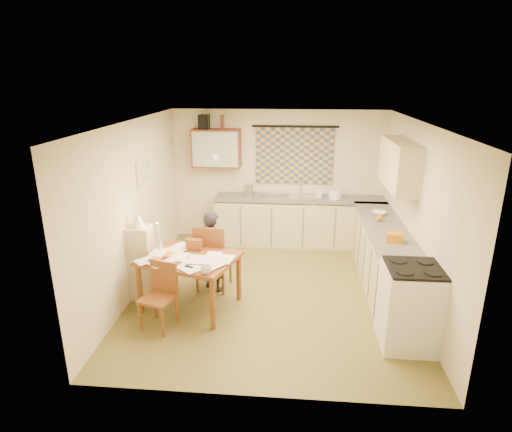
# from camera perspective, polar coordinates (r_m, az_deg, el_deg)

# --- Properties ---
(floor) EXTENTS (4.00, 4.50, 0.02)m
(floor) POSITION_cam_1_polar(r_m,az_deg,el_deg) (6.56, 2.03, -9.96)
(floor) COLOR brown
(floor) RESTS_ON ground
(ceiling) EXTENTS (4.00, 4.50, 0.02)m
(ceiling) POSITION_cam_1_polar(r_m,az_deg,el_deg) (5.81, 2.31, 12.50)
(ceiling) COLOR white
(ceiling) RESTS_ON floor
(wall_back) EXTENTS (4.00, 0.02, 2.50)m
(wall_back) POSITION_cam_1_polar(r_m,az_deg,el_deg) (8.25, 2.97, 5.34)
(wall_back) COLOR beige
(wall_back) RESTS_ON floor
(wall_front) EXTENTS (4.00, 0.02, 2.50)m
(wall_front) POSITION_cam_1_polar(r_m,az_deg,el_deg) (3.98, 0.46, -9.34)
(wall_front) COLOR beige
(wall_front) RESTS_ON floor
(wall_left) EXTENTS (0.02, 4.50, 2.50)m
(wall_left) POSITION_cam_1_polar(r_m,az_deg,el_deg) (6.48, -15.89, 1.03)
(wall_left) COLOR beige
(wall_left) RESTS_ON floor
(wall_right) EXTENTS (0.02, 4.50, 2.50)m
(wall_right) POSITION_cam_1_polar(r_m,az_deg,el_deg) (6.31, 20.72, 0.06)
(wall_right) COLOR beige
(wall_right) RESTS_ON floor
(window_blind) EXTENTS (1.45, 0.03, 1.05)m
(window_blind) POSITION_cam_1_polar(r_m,az_deg,el_deg) (8.12, 5.14, 7.97)
(window_blind) COLOR #314C75
(window_blind) RESTS_ON wall_back
(curtain_rod) EXTENTS (1.60, 0.04, 0.04)m
(curtain_rod) POSITION_cam_1_polar(r_m,az_deg,el_deg) (8.02, 5.25, 11.81)
(curtain_rod) COLOR black
(curtain_rod) RESTS_ON wall_back
(wall_cabinet) EXTENTS (0.90, 0.34, 0.70)m
(wall_cabinet) POSITION_cam_1_polar(r_m,az_deg,el_deg) (8.09, -5.29, 9.00)
(wall_cabinet) COLOR maroon
(wall_cabinet) RESTS_ON wall_back
(wall_cabinet_glass) EXTENTS (0.84, 0.02, 0.64)m
(wall_cabinet_glass) POSITION_cam_1_polar(r_m,az_deg,el_deg) (7.92, -5.50, 8.80)
(wall_cabinet_glass) COLOR #99B2A5
(wall_cabinet_glass) RESTS_ON wall_back
(upper_cabinet_right) EXTENTS (0.34, 1.30, 0.70)m
(upper_cabinet_right) POSITION_cam_1_polar(r_m,az_deg,el_deg) (6.63, 18.59, 6.52)
(upper_cabinet_right) COLOR tan
(upper_cabinet_right) RESTS_ON wall_right
(framed_print) EXTENTS (0.04, 0.50, 0.40)m
(framed_print) POSITION_cam_1_polar(r_m,az_deg,el_deg) (6.72, -14.73, 5.70)
(framed_print) COLOR beige
(framed_print) RESTS_ON wall_left
(print_canvas) EXTENTS (0.01, 0.42, 0.32)m
(print_canvas) POSITION_cam_1_polar(r_m,az_deg,el_deg) (6.71, -14.53, 5.70)
(print_canvas) COLOR beige
(print_canvas) RESTS_ON wall_left
(counter_back) EXTENTS (3.30, 0.62, 0.92)m
(counter_back) POSITION_cam_1_polar(r_m,az_deg,el_deg) (8.17, 6.25, -0.71)
(counter_back) COLOR tan
(counter_back) RESTS_ON floor
(counter_right) EXTENTS (0.62, 2.95, 0.92)m
(counter_right) POSITION_cam_1_polar(r_m,az_deg,el_deg) (6.80, 16.75, -5.42)
(counter_right) COLOR tan
(counter_right) RESTS_ON floor
(stove) EXTENTS (0.66, 0.66, 1.01)m
(stove) POSITION_cam_1_polar(r_m,az_deg,el_deg) (5.46, 19.87, -11.25)
(stove) COLOR white
(stove) RESTS_ON floor
(sink) EXTENTS (0.65, 0.58, 0.10)m
(sink) POSITION_cam_1_polar(r_m,az_deg,el_deg) (8.04, 6.27, 2.18)
(sink) COLOR silver
(sink) RESTS_ON counter_back
(tap) EXTENTS (0.04, 0.04, 0.28)m
(tap) POSITION_cam_1_polar(r_m,az_deg,el_deg) (8.16, 5.94, 3.76)
(tap) COLOR silver
(tap) RESTS_ON counter_back
(dish_rack) EXTENTS (0.39, 0.35, 0.06)m
(dish_rack) POSITION_cam_1_polar(r_m,az_deg,el_deg) (8.03, 2.05, 2.78)
(dish_rack) COLOR silver
(dish_rack) RESTS_ON counter_back
(kettle) EXTENTS (0.18, 0.18, 0.24)m
(kettle) POSITION_cam_1_polar(r_m,az_deg,el_deg) (8.03, -0.97, 3.47)
(kettle) COLOR silver
(kettle) RESTS_ON counter_back
(mixing_bowl) EXTENTS (0.28, 0.28, 0.16)m
(mixing_bowl) POSITION_cam_1_polar(r_m,az_deg,el_deg) (8.04, 10.52, 2.88)
(mixing_bowl) COLOR white
(mixing_bowl) RESTS_ON counter_back
(soap_bottle) EXTENTS (0.12, 0.12, 0.21)m
(soap_bottle) POSITION_cam_1_polar(r_m,az_deg,el_deg) (8.06, 8.41, 3.22)
(soap_bottle) COLOR white
(soap_bottle) RESTS_ON counter_back
(bowl) EXTENTS (0.35, 0.35, 0.06)m
(bowl) POSITION_cam_1_polar(r_m,az_deg,el_deg) (7.27, 16.06, 0.38)
(bowl) COLOR white
(bowl) RESTS_ON counter_right
(orange_bag) EXTENTS (0.25, 0.21, 0.12)m
(orange_bag) POSITION_cam_1_polar(r_m,az_deg,el_deg) (6.16, 18.06, -2.73)
(orange_bag) COLOR #CB7A0C
(orange_bag) RESTS_ON counter_right
(fruit_orange) EXTENTS (0.10, 0.10, 0.10)m
(fruit_orange) POSITION_cam_1_polar(r_m,az_deg,el_deg) (6.95, 16.14, -0.25)
(fruit_orange) COLOR #CB7A0C
(fruit_orange) RESTS_ON counter_right
(speaker) EXTENTS (0.19, 0.23, 0.26)m
(speaker) POSITION_cam_1_polar(r_m,az_deg,el_deg) (8.07, -6.95, 12.36)
(speaker) COLOR black
(speaker) RESTS_ON wall_cabinet
(bottle_green) EXTENTS (0.07, 0.07, 0.26)m
(bottle_green) POSITION_cam_1_polar(r_m,az_deg,el_deg) (8.06, -6.60, 12.37)
(bottle_green) COLOR #195926
(bottle_green) RESTS_ON wall_cabinet
(bottle_brown) EXTENTS (0.09, 0.09, 0.26)m
(bottle_brown) POSITION_cam_1_polar(r_m,az_deg,el_deg) (8.00, -4.50, 12.39)
(bottle_brown) COLOR maroon
(bottle_brown) RESTS_ON wall_cabinet
(dining_table) EXTENTS (1.44, 1.24, 0.75)m
(dining_table) POSITION_cam_1_polar(r_m,az_deg,el_deg) (6.05, -8.72, -8.62)
(dining_table) COLOR brown
(dining_table) RESTS_ON floor
(chair_far) EXTENTS (0.53, 0.53, 1.04)m
(chair_far) POSITION_cam_1_polar(r_m,az_deg,el_deg) (6.52, -5.68, -6.96)
(chair_far) COLOR brown
(chair_far) RESTS_ON floor
(chair_near) EXTENTS (0.48, 0.48, 0.86)m
(chair_near) POSITION_cam_1_polar(r_m,az_deg,el_deg) (5.71, -12.79, -11.90)
(chair_near) COLOR brown
(chair_near) RESTS_ON floor
(person) EXTENTS (0.72, 0.70, 1.24)m
(person) POSITION_cam_1_polar(r_m,az_deg,el_deg) (6.38, -5.82, -4.63)
(person) COLOR black
(person) RESTS_ON floor
(shelf_stand) EXTENTS (0.32, 0.30, 1.09)m
(shelf_stand) POSITION_cam_1_polar(r_m,az_deg,el_deg) (6.35, -15.00, -6.05)
(shelf_stand) COLOR tan
(shelf_stand) RESTS_ON floor
(lampshade) EXTENTS (0.20, 0.20, 0.22)m
(lampshade) POSITION_cam_1_polar(r_m,az_deg,el_deg) (6.12, -15.49, -0.46)
(lampshade) COLOR beige
(lampshade) RESTS_ON shelf_stand
(letter_rack) EXTENTS (0.23, 0.13, 0.16)m
(letter_rack) POSITION_cam_1_polar(r_m,az_deg,el_deg) (6.08, -8.25, -3.78)
(letter_rack) COLOR brown
(letter_rack) RESTS_ON dining_table
(mug) EXTENTS (0.14, 0.14, 0.10)m
(mug) POSITION_cam_1_polar(r_m,az_deg,el_deg) (5.37, -6.66, -7.13)
(mug) COLOR white
(mug) RESTS_ON dining_table
(magazine) EXTENTS (0.38, 0.40, 0.02)m
(magazine) POSITION_cam_1_polar(r_m,az_deg,el_deg) (5.92, -13.70, -5.48)
(magazine) COLOR maroon
(magazine) RESTS_ON dining_table
(book) EXTENTS (0.30, 0.34, 0.02)m
(book) POSITION_cam_1_polar(r_m,az_deg,el_deg) (6.03, -12.86, -4.99)
(book) COLOR #CB7A0C
(book) RESTS_ON dining_table
(orange_box) EXTENTS (0.13, 0.09, 0.04)m
(orange_box) POSITION_cam_1_polar(r_m,az_deg,el_deg) (5.83, -13.11, -5.71)
(orange_box) COLOR #CB7A0C
(orange_box) RESTS_ON dining_table
(eyeglasses) EXTENTS (0.14, 0.10, 0.02)m
(eyeglasses) POSITION_cam_1_polar(r_m,az_deg,el_deg) (5.57, -8.89, -6.75)
(eyeglasses) COLOR black
(eyeglasses) RESTS_ON dining_table
(candle_holder) EXTENTS (0.08, 0.08, 0.18)m
(candle_holder) POSITION_cam_1_polar(r_m,az_deg,el_deg) (6.14, -12.58, -3.71)
(candle_holder) COLOR silver
(candle_holder) RESTS_ON dining_table
(candle) EXTENTS (0.03, 0.03, 0.22)m
(candle) POSITION_cam_1_polar(r_m,az_deg,el_deg) (6.08, -12.85, -1.94)
(candle) COLOR white
(candle) RESTS_ON dining_table
(candle_flame) EXTENTS (0.02, 0.02, 0.02)m
(candle_flame) POSITION_cam_1_polar(r_m,az_deg,el_deg) (6.02, -13.12, -0.94)
(candle_flame) COLOR #FFCC66
(candle_flame) RESTS_ON dining_table
(papers) EXTENTS (1.32, 1.06, 0.03)m
(papers) POSITION_cam_1_polar(r_m,az_deg,el_deg) (5.83, -9.30, -5.51)
(papers) COLOR white
(papers) RESTS_ON dining_table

